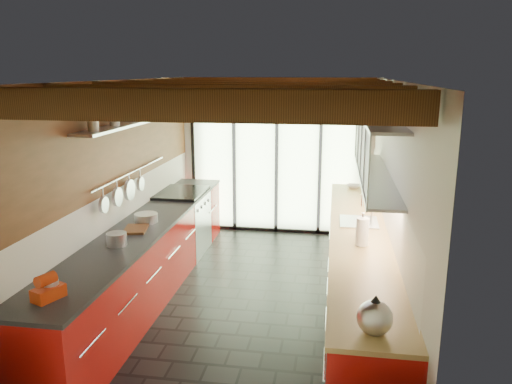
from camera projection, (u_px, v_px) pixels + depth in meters
ground at (250, 299)px, 6.06m from camera, size 5.50×5.50×0.00m
room_shell at (249, 166)px, 5.67m from camera, size 5.50×5.50×5.50m
ceiling_beams at (254, 92)px, 5.84m from camera, size 3.14×5.06×4.90m
glass_door at (277, 136)px, 8.25m from camera, size 2.95×0.10×2.90m
left_counter at (148, 258)px, 6.14m from camera, size 0.68×5.00×0.92m
range_stove at (183, 223)px, 7.53m from camera, size 0.66×0.90×0.97m
right_counter at (358, 270)px, 5.76m from camera, size 0.68×5.00×0.92m
sink_assembly at (360, 219)px, 6.02m from camera, size 0.45×0.52×0.43m
upper_cabinets_right at (377, 148)px, 5.69m from camera, size 0.34×3.00×3.00m
left_wall_fixtures at (131, 141)px, 5.97m from camera, size 0.28×2.60×0.96m
stand_mixer at (49, 289)px, 3.99m from camera, size 0.22×0.28×0.22m
pot_large at (117, 239)px, 5.22m from camera, size 0.24×0.24×0.13m
pot_small at (146, 218)px, 6.03m from camera, size 0.37×0.37×0.11m
cutting_board at (136, 229)px, 5.72m from camera, size 0.31×0.38×0.03m
kettle at (375, 316)px, 3.46m from camera, size 0.27×0.32×0.30m
paper_towel at (362, 232)px, 5.19m from camera, size 0.14×0.14×0.35m
soap_bottle at (361, 230)px, 5.44m from camera, size 0.11×0.11×0.19m
bowl at (354, 186)px, 7.80m from camera, size 0.23×0.23×0.05m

